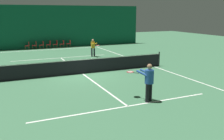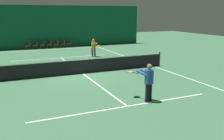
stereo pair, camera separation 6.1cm
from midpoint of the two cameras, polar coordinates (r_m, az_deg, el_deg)
name	(u,v)px [view 1 (the left image)]	position (r m, az deg, el deg)	size (l,w,h in m)	color
ground_plane	(82,74)	(16.41, -6.88, -0.82)	(60.00, 60.00, 0.00)	#3D704C
backdrop_curtain	(46,27)	(29.17, -15.01, 9.51)	(23.00, 0.12, 4.71)	#0F5138
court_line_baseline_far	(49,50)	(27.82, -14.19, 4.53)	(11.00, 0.10, 0.00)	white
court_line_service_far	(61,58)	(22.49, -11.73, 2.74)	(8.25, 0.10, 0.00)	white
court_line_service_near	(128,106)	(10.72, 3.42, -8.26)	(8.25, 0.10, 0.00)	white
court_line_sideline_right	(154,66)	(18.72, 9.40, 0.81)	(0.10, 23.80, 0.00)	white
court_line_centre	(82,74)	(16.41, -6.88, -0.82)	(0.10, 12.80, 0.00)	white
tennis_net	(82,66)	(16.30, -6.93, 0.92)	(12.00, 0.10, 1.07)	black
player_near	(148,80)	(11.10, 8.16, -2.21)	(0.97, 1.38, 1.72)	black
player_far	(93,46)	(22.63, -4.41, 5.40)	(0.48, 1.34, 1.59)	#2D2D38
courtside_chair_0	(28,45)	(28.53, -18.77, 5.41)	(0.44, 0.44, 0.84)	brown
courtside_chair_1	(35,45)	(28.61, -17.26, 5.54)	(0.44, 0.44, 0.84)	brown
courtside_chair_2	(42,44)	(28.70, -15.76, 5.66)	(0.44, 0.44, 0.84)	brown
courtside_chair_3	(49,44)	(28.82, -14.26, 5.77)	(0.44, 0.44, 0.84)	brown
courtside_chair_4	(56,44)	(28.96, -12.78, 5.88)	(0.44, 0.44, 0.84)	brown
courtside_chair_5	(62,43)	(29.11, -11.31, 5.99)	(0.44, 0.44, 0.84)	brown
courtside_chair_6	(69,43)	(29.29, -9.86, 6.09)	(0.44, 0.44, 0.84)	brown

